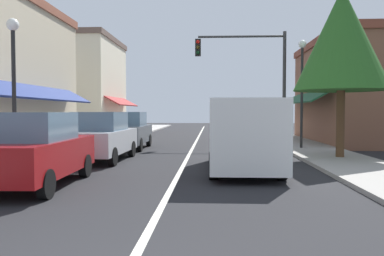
{
  "coord_description": "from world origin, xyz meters",
  "views": [
    {
      "loc": [
        0.94,
        -3.03,
        1.79
      ],
      "look_at": [
        0.04,
        14.7,
        1.04
      ],
      "focal_mm": 36.65,
      "sensor_mm": 36.0,
      "label": 1
    }
  ],
  "objects_px": {
    "street_lamp_right_mid": "(302,77)",
    "tree_right_near": "(342,40)",
    "street_lamp_left_near": "(14,68)",
    "parked_car_third_left": "(128,131)",
    "van_in_lane": "(243,133)",
    "traffic_signal_mast_arm": "(254,68)",
    "parked_car_second_left": "(101,137)",
    "parked_car_nearest_left": "(34,150)"
  },
  "relations": [
    {
      "from": "parked_car_third_left",
      "to": "parked_car_second_left",
      "type": "bearing_deg",
      "value": -90.35
    },
    {
      "from": "parked_car_second_left",
      "to": "van_in_lane",
      "type": "height_order",
      "value": "van_in_lane"
    },
    {
      "from": "parked_car_second_left",
      "to": "van_in_lane",
      "type": "xyz_separation_m",
      "value": [
        4.93,
        -2.12,
        0.27
      ]
    },
    {
      "from": "parked_car_third_left",
      "to": "van_in_lane",
      "type": "xyz_separation_m",
      "value": [
        4.94,
        -6.7,
        0.27
      ]
    },
    {
      "from": "street_lamp_left_near",
      "to": "street_lamp_right_mid",
      "type": "height_order",
      "value": "street_lamp_right_mid"
    },
    {
      "from": "street_lamp_right_mid",
      "to": "parked_car_nearest_left",
      "type": "bearing_deg",
      "value": -132.16
    },
    {
      "from": "traffic_signal_mast_arm",
      "to": "parked_car_third_left",
      "type": "bearing_deg",
      "value": -157.25
    },
    {
      "from": "parked_car_third_left",
      "to": "traffic_signal_mast_arm",
      "type": "height_order",
      "value": "traffic_signal_mast_arm"
    },
    {
      "from": "parked_car_nearest_left",
      "to": "parked_car_third_left",
      "type": "relative_size",
      "value": 1.01
    },
    {
      "from": "parked_car_second_left",
      "to": "street_lamp_left_near",
      "type": "xyz_separation_m",
      "value": [
        -1.86,
        -2.59,
        2.2
      ]
    },
    {
      "from": "van_in_lane",
      "to": "traffic_signal_mast_arm",
      "type": "xyz_separation_m",
      "value": [
        1.33,
        9.33,
        2.95
      ]
    },
    {
      "from": "parked_car_nearest_left",
      "to": "van_in_lane",
      "type": "bearing_deg",
      "value": 26.8
    },
    {
      "from": "tree_right_near",
      "to": "traffic_signal_mast_arm",
      "type": "bearing_deg",
      "value": 110.62
    },
    {
      "from": "parked_car_second_left",
      "to": "parked_car_nearest_left",
      "type": "bearing_deg",
      "value": -90.93
    },
    {
      "from": "parked_car_second_left",
      "to": "traffic_signal_mast_arm",
      "type": "bearing_deg",
      "value": 50.45
    },
    {
      "from": "parked_car_nearest_left",
      "to": "street_lamp_left_near",
      "type": "bearing_deg",
      "value": 124.14
    },
    {
      "from": "parked_car_third_left",
      "to": "van_in_lane",
      "type": "height_order",
      "value": "van_in_lane"
    },
    {
      "from": "parked_car_second_left",
      "to": "street_lamp_right_mid",
      "type": "height_order",
      "value": "street_lamp_right_mid"
    },
    {
      "from": "parked_car_second_left",
      "to": "street_lamp_left_near",
      "type": "bearing_deg",
      "value": -124.31
    },
    {
      "from": "van_in_lane",
      "to": "traffic_signal_mast_arm",
      "type": "bearing_deg",
      "value": 81.92
    },
    {
      "from": "parked_car_third_left",
      "to": "tree_right_near",
      "type": "relative_size",
      "value": 0.65
    },
    {
      "from": "tree_right_near",
      "to": "parked_car_second_left",
      "type": "bearing_deg",
      "value": -175.56
    },
    {
      "from": "van_in_lane",
      "to": "tree_right_near",
      "type": "bearing_deg",
      "value": 36.51
    },
    {
      "from": "parked_car_second_left",
      "to": "parked_car_third_left",
      "type": "relative_size",
      "value": 1.01
    },
    {
      "from": "parked_car_nearest_left",
      "to": "traffic_signal_mast_arm",
      "type": "xyz_separation_m",
      "value": [
        6.46,
        12.11,
        3.22
      ]
    },
    {
      "from": "van_in_lane",
      "to": "street_lamp_left_near",
      "type": "bearing_deg",
      "value": -176.03
    },
    {
      "from": "parked_car_nearest_left",
      "to": "tree_right_near",
      "type": "bearing_deg",
      "value": 30.4
    },
    {
      "from": "street_lamp_left_near",
      "to": "street_lamp_right_mid",
      "type": "xyz_separation_m",
      "value": [
        9.98,
        6.87,
        0.3
      ]
    },
    {
      "from": "parked_car_second_left",
      "to": "street_lamp_right_mid",
      "type": "distance_m",
      "value": 9.51
    },
    {
      "from": "parked_car_nearest_left",
      "to": "tree_right_near",
      "type": "height_order",
      "value": "tree_right_near"
    },
    {
      "from": "parked_car_nearest_left",
      "to": "street_lamp_right_mid",
      "type": "height_order",
      "value": "street_lamp_right_mid"
    },
    {
      "from": "parked_car_second_left",
      "to": "parked_car_third_left",
      "type": "bearing_deg",
      "value": 91.59
    },
    {
      "from": "van_in_lane",
      "to": "street_lamp_left_near",
      "type": "height_order",
      "value": "street_lamp_left_near"
    },
    {
      "from": "parked_car_third_left",
      "to": "street_lamp_left_near",
      "type": "xyz_separation_m",
      "value": [
        -1.85,
        -7.17,
        2.2
      ]
    },
    {
      "from": "parked_car_second_left",
      "to": "street_lamp_left_near",
      "type": "relative_size",
      "value": 0.91
    },
    {
      "from": "van_in_lane",
      "to": "tree_right_near",
      "type": "xyz_separation_m",
      "value": [
        3.79,
        2.8,
        3.26
      ]
    },
    {
      "from": "parked_car_second_left",
      "to": "traffic_signal_mast_arm",
      "type": "height_order",
      "value": "traffic_signal_mast_arm"
    },
    {
      "from": "van_in_lane",
      "to": "street_lamp_right_mid",
      "type": "distance_m",
      "value": 7.49
    },
    {
      "from": "street_lamp_right_mid",
      "to": "tree_right_near",
      "type": "relative_size",
      "value": 0.8
    },
    {
      "from": "traffic_signal_mast_arm",
      "to": "street_lamp_right_mid",
      "type": "distance_m",
      "value": 3.54
    },
    {
      "from": "parked_car_nearest_left",
      "to": "street_lamp_right_mid",
      "type": "relative_size",
      "value": 0.82
    },
    {
      "from": "street_lamp_left_near",
      "to": "tree_right_near",
      "type": "xyz_separation_m",
      "value": [
        10.58,
        3.27,
        1.33
      ]
    }
  ]
}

